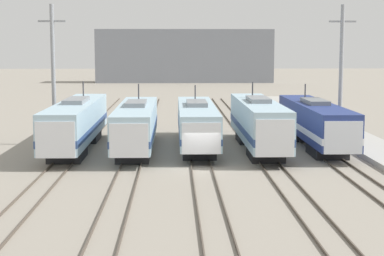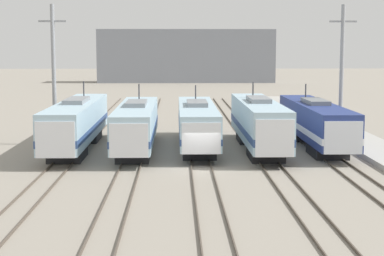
{
  "view_description": "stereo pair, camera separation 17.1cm",
  "coord_description": "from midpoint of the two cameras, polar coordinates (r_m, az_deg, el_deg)",
  "views": [
    {
      "loc": [
        -1.94,
        -44.24,
        8.6
      ],
      "look_at": [
        -0.61,
        2.61,
        2.58
      ],
      "focal_mm": 60.0,
      "sensor_mm": 36.0,
      "label": 1
    },
    {
      "loc": [
        -1.77,
        -44.24,
        8.6
      ],
      "look_at": [
        -0.61,
        2.61,
        2.58
      ],
      "focal_mm": 60.0,
      "sensor_mm": 36.0,
      "label": 2
    }
  ],
  "objects": [
    {
      "name": "locomotive_far_right",
      "position": [
        55.29,
        11.04,
        0.44
      ],
      "size": [
        3.03,
        18.91,
        5.16
      ],
      "color": "black",
      "rests_on": "ground_plane"
    },
    {
      "name": "locomotive_far_left",
      "position": [
        53.87,
        -10.18,
        0.37
      ],
      "size": [
        3.0,
        19.71,
        5.45
      ],
      "color": "#232326",
      "rests_on": "ground_plane"
    },
    {
      "name": "locomotive_center_left",
      "position": [
        52.53,
        -4.88,
        0.2
      ],
      "size": [
        2.97,
        17.82,
        5.28
      ],
      "color": "#232326",
      "rests_on": "ground_plane"
    },
    {
      "name": "rail_pair_center",
      "position": [
        45.09,
        0.97,
        -3.58
      ],
      "size": [
        1.51,
        120.0,
        0.15
      ],
      "color": "#4C4238",
      "rests_on": "ground_plane"
    },
    {
      "name": "ground_plane",
      "position": [
        45.1,
        0.97,
        -3.67
      ],
      "size": [
        400.0,
        400.0,
        0.0
      ],
      "primitive_type": "plane",
      "color": "gray"
    },
    {
      "name": "rail_pair_far_right",
      "position": [
        46.6,
        13.46,
        -3.43
      ],
      "size": [
        1.5,
        120.0,
        0.15
      ],
      "color": "#4C4238",
      "rests_on": "ground_plane"
    },
    {
      "name": "locomotive_center",
      "position": [
        54.01,
        0.56,
        0.35
      ],
      "size": [
        3.07,
        18.38,
        5.06
      ],
      "color": "#232326",
      "rests_on": "ground_plane"
    },
    {
      "name": "depot_building",
      "position": [
        152.95,
        -0.49,
        6.42
      ],
      "size": [
        41.45,
        8.37,
        12.44
      ],
      "color": "gray",
      "rests_on": "ground_plane"
    },
    {
      "name": "rail_pair_center_left",
      "position": [
        45.16,
        -5.44,
        -3.6
      ],
      "size": [
        1.51,
        120.0,
        0.15
      ],
      "color": "#4C4238",
      "rests_on": "ground_plane"
    },
    {
      "name": "locomotive_center_right",
      "position": [
        52.86,
        6.08,
        0.38
      ],
      "size": [
        2.97,
        18.05,
        5.44
      ],
      "color": "#232326",
      "rests_on": "ground_plane"
    },
    {
      "name": "rail_pair_center_right",
      "position": [
        45.58,
        7.31,
        -3.52
      ],
      "size": [
        1.51,
        120.0,
        0.15
      ],
      "color": "#4C4238",
      "rests_on": "ground_plane"
    },
    {
      "name": "catenary_tower_right",
      "position": [
        57.83,
        13.24,
        4.79
      ],
      "size": [
        2.36,
        0.36,
        12.16
      ],
      "color": "gray",
      "rests_on": "ground_plane"
    },
    {
      "name": "catenary_tower_left",
      "position": [
        56.93,
        -12.1,
        4.79
      ],
      "size": [
        2.36,
        0.36,
        12.16
      ],
      "color": "gray",
      "rests_on": "ground_plane"
    },
    {
      "name": "rail_pair_far_left",
      "position": [
        45.79,
        -11.75,
        -3.57
      ],
      "size": [
        1.5,
        120.0,
        0.15
      ],
      "color": "#4C4238",
      "rests_on": "ground_plane"
    }
  ]
}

